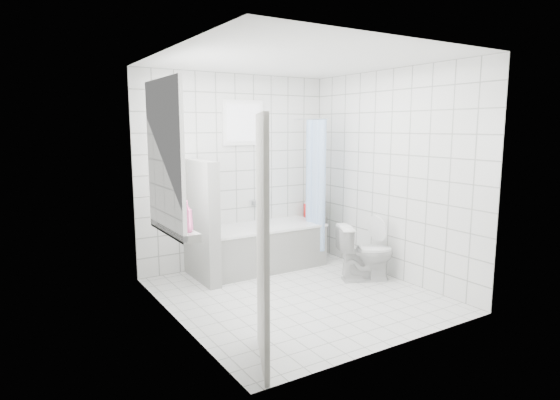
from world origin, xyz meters
TOP-DOWN VIEW (x-y plane):
  - ground at (0.00, 0.00)m, footprint 3.00×3.00m
  - ceiling at (0.00, 0.00)m, footprint 3.00×3.00m
  - wall_back at (0.00, 1.50)m, footprint 2.80×0.02m
  - wall_front at (0.00, -1.50)m, footprint 2.80×0.02m
  - wall_left at (-1.40, 0.00)m, footprint 0.02×3.00m
  - wall_right at (1.40, 0.00)m, footprint 0.02×3.00m
  - window_left at (-1.35, 0.30)m, footprint 0.01×0.90m
  - window_back at (0.10, 1.46)m, footprint 0.50×0.01m
  - window_sill at (-1.31, 0.30)m, footprint 0.18×1.02m
  - door at (-1.08, -1.12)m, footprint 0.37×0.74m
  - bathtub at (0.18, 1.12)m, footprint 1.65×0.77m
  - partition_wall at (-0.71, 1.07)m, footprint 0.15×0.85m
  - tiled_ledge at (1.19, 1.38)m, footprint 0.40×0.24m
  - toilet at (1.03, 0.00)m, footprint 0.79×0.64m
  - curtain_rod at (0.95, 1.10)m, footprint 0.02×0.80m
  - shower_curtain at (0.95, 0.97)m, footprint 0.14×0.48m
  - tub_faucet at (0.28, 1.46)m, footprint 0.18×0.06m
  - sill_bottles at (-1.30, 0.23)m, footprint 0.15×0.77m
  - ledge_bottles at (1.20, 1.35)m, footprint 0.22×0.19m

SIDE VIEW (x-z plane):
  - ground at x=0.00m, z-range 0.00..0.00m
  - tiled_ledge at x=1.19m, z-range 0.00..0.55m
  - bathtub at x=0.18m, z-range 0.00..0.58m
  - toilet at x=1.03m, z-range 0.00..0.70m
  - ledge_bottles at x=1.20m, z-range 0.54..0.78m
  - partition_wall at x=-0.71m, z-range 0.00..1.50m
  - tub_faucet at x=0.28m, z-range 0.82..0.88m
  - window_sill at x=-1.31m, z-range 0.82..0.90m
  - door at x=-1.08m, z-range 0.00..2.00m
  - sill_bottles at x=-1.30m, z-range 0.87..1.17m
  - shower_curtain at x=0.95m, z-range 0.21..1.99m
  - wall_back at x=0.00m, z-range 0.00..2.60m
  - wall_front at x=0.00m, z-range 0.00..2.60m
  - wall_left at x=-1.40m, z-range 0.00..2.60m
  - wall_right at x=1.40m, z-range 0.00..2.60m
  - window_left at x=-1.35m, z-range 0.90..2.30m
  - window_back at x=0.10m, z-range 1.70..2.20m
  - curtain_rod at x=0.95m, z-range 1.99..2.01m
  - ceiling at x=0.00m, z-range 2.60..2.60m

